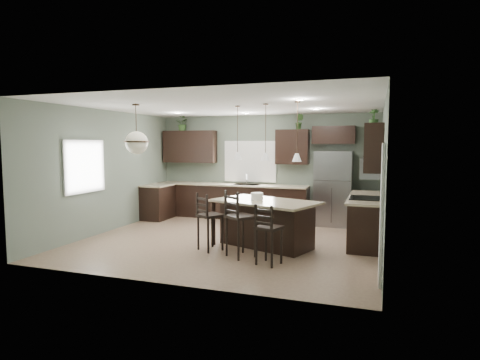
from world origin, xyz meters
name	(u,v)px	position (x,y,z in m)	size (l,w,h in m)	color
ground	(229,241)	(0.00, 0.00, 0.00)	(6.00, 6.00, 0.00)	#9E8466
pantry_door	(382,212)	(2.98, -1.55, 1.02)	(0.04, 0.82, 2.04)	white
window_back	(250,161)	(-0.40, 2.73, 1.55)	(1.35, 0.02, 1.00)	white
window_left	(84,167)	(-2.98, -0.80, 1.55)	(0.02, 1.10, 1.00)	white
left_return_cabs	(158,202)	(-2.70, 1.70, 0.45)	(0.60, 0.90, 0.90)	black
left_return_countertop	(158,185)	(-2.68, 1.70, 0.92)	(0.66, 0.96, 0.04)	#BBB08D
back_lower_cabs	(231,202)	(-0.85, 2.45, 0.45)	(4.20, 0.60, 0.90)	black
back_countertop	(231,185)	(-0.85, 2.43, 0.92)	(4.20, 0.66, 0.04)	#BBB08D
sink_inset	(247,185)	(-0.40, 2.43, 0.94)	(0.70, 0.45, 0.01)	gray
faucet	(246,179)	(-0.40, 2.40, 1.08)	(0.02, 0.02, 0.28)	silver
back_upper_left	(190,147)	(-2.15, 2.58, 1.95)	(1.55, 0.34, 0.90)	black
back_upper_right	(292,147)	(0.80, 2.58, 1.95)	(0.85, 0.34, 0.90)	black
fridge_header	(334,135)	(1.85, 2.58, 2.25)	(1.05, 0.34, 0.45)	black
right_lower_cabs	(365,220)	(2.70, 0.87, 0.45)	(0.60, 2.35, 0.90)	black
right_countertop	(365,197)	(2.68, 0.87, 0.92)	(0.66, 2.35, 0.04)	#BBB08D
cooktop	(365,198)	(2.68, 0.60, 0.94)	(0.58, 0.75, 0.02)	black
wall_oven_front	(349,221)	(2.40, 0.60, 0.45)	(0.01, 0.72, 0.60)	gray
right_upper_cabs	(374,148)	(2.83, 0.87, 1.95)	(0.34, 2.35, 0.90)	black
microwave	(371,168)	(2.78, 0.60, 1.55)	(0.40, 0.75, 0.40)	gray
refrigerator	(333,188)	(1.89, 2.37, 0.93)	(0.90, 0.74, 1.85)	gray
kitchen_island	(265,224)	(0.85, -0.27, 0.46)	(1.99, 1.13, 0.92)	black
serving_dish	(257,196)	(0.66, -0.20, 0.99)	(0.24, 0.24, 0.14)	white
bar_stool_left	(210,222)	(-0.08, -0.83, 0.55)	(0.41, 0.41, 1.11)	black
bar_stool_center	(241,224)	(0.62, -1.07, 0.60)	(0.45, 0.45, 1.20)	black
bar_stool_right	(269,234)	(1.21, -1.36, 0.52)	(0.38, 0.38, 1.04)	black
pendant_left	(237,133)	(0.19, -0.03, 2.25)	(0.17, 0.17, 1.10)	white
pendant_center	(266,132)	(0.85, -0.27, 2.25)	(0.17, 0.17, 1.10)	silver
pendant_right	(297,132)	(1.51, -0.51, 2.25)	(0.17, 0.17, 1.10)	silver
chandelier	(136,129)	(-1.56, -0.99, 2.31)	(0.48, 0.48, 0.97)	beige
plant_back_left	(183,124)	(-2.34, 2.55, 2.60)	(0.37, 0.32, 0.41)	#315324
plant_back_right	(299,122)	(0.98, 2.55, 2.60)	(0.22, 0.18, 0.40)	#2C4C21
plant_right_wall	(374,118)	(2.80, 1.48, 2.59)	(0.22, 0.22, 0.38)	#2D5625
room_shell	(229,160)	(0.00, 0.00, 1.70)	(6.00, 6.00, 6.00)	slate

